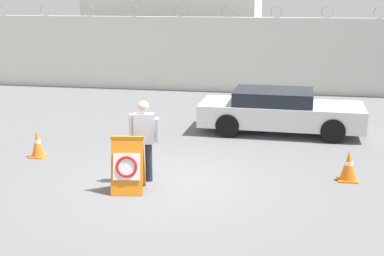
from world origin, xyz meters
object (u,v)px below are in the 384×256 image
(security_guard, at_px, (144,137))
(parked_car_rear_sedan, at_px, (279,111))
(traffic_cone_near, at_px, (37,144))
(traffic_cone_mid, at_px, (348,166))
(barricade_sign, at_px, (128,165))

(security_guard, distance_m, parked_car_rear_sedan, 5.51)
(traffic_cone_near, height_order, traffic_cone_mid, traffic_cone_near)
(barricade_sign, relative_size, security_guard, 0.66)
(security_guard, xyz_separation_m, traffic_cone_mid, (4.35, 0.84, -0.67))
(barricade_sign, xyz_separation_m, parked_car_rear_sedan, (2.93, 5.44, 0.06))
(traffic_cone_near, relative_size, parked_car_rear_sedan, 0.14)
(security_guard, bearing_deg, traffic_cone_near, 143.27)
(parked_car_rear_sedan, bearing_deg, traffic_cone_mid, -66.36)
(traffic_cone_mid, relative_size, parked_car_rear_sedan, 0.14)
(parked_car_rear_sedan, bearing_deg, barricade_sign, -116.73)
(traffic_cone_mid, bearing_deg, traffic_cone_near, 177.07)
(traffic_cone_near, bearing_deg, traffic_cone_mid, -2.93)
(parked_car_rear_sedan, bearing_deg, security_guard, -118.55)
(barricade_sign, distance_m, parked_car_rear_sedan, 6.18)
(security_guard, height_order, traffic_cone_near, security_guard)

